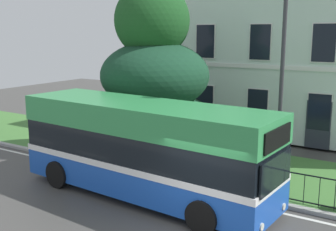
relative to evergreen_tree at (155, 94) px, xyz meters
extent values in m
cube|color=silver|center=(5.26, -3.12, -2.72)|extent=(54.00, 0.14, 0.01)
cube|color=#9E9E99|center=(5.26, -2.65, -2.66)|extent=(57.00, 0.24, 0.12)
cube|color=#447937|center=(5.26, 0.04, -2.66)|extent=(57.00, 5.13, 0.12)
cube|color=white|center=(5.97, 4.40, 1.02)|extent=(14.51, 0.06, 0.20)
cube|color=#2D333D|center=(5.97, 4.39, -1.50)|extent=(1.10, 0.06, 2.20)
cube|color=white|center=(0.17, 4.39, -0.91)|extent=(1.10, 0.04, 1.75)
cube|color=black|center=(0.17, 4.37, -0.91)|extent=(1.00, 0.03, 1.65)
cube|color=white|center=(3.07, 4.39, -0.91)|extent=(1.10, 0.04, 1.75)
cube|color=black|center=(3.07, 4.37, -0.91)|extent=(1.00, 0.03, 1.65)
cube|color=white|center=(5.97, 4.39, -0.91)|extent=(1.10, 0.04, 1.75)
cube|color=black|center=(5.97, 4.37, -0.91)|extent=(1.00, 0.03, 1.65)
cube|color=white|center=(0.17, 4.39, 2.17)|extent=(1.10, 0.04, 1.75)
cube|color=black|center=(0.17, 4.37, 2.17)|extent=(1.00, 0.03, 1.65)
cube|color=white|center=(3.07, 4.39, 2.17)|extent=(1.10, 0.04, 1.75)
cube|color=black|center=(3.07, 4.37, 2.17)|extent=(1.00, 0.03, 1.65)
cube|color=white|center=(5.97, 4.39, 2.17)|extent=(1.10, 0.04, 1.75)
cube|color=black|center=(5.97, 4.37, 2.17)|extent=(1.00, 0.03, 1.65)
cube|color=black|center=(5.97, -2.37, -1.65)|extent=(12.25, 0.04, 0.04)
cube|color=black|center=(5.97, -2.37, -2.52)|extent=(12.25, 0.04, 0.04)
cylinder|color=black|center=(-0.15, -2.37, -2.13)|extent=(0.02, 0.02, 0.95)
cylinder|color=black|center=(0.31, -2.37, -2.13)|extent=(0.02, 0.02, 0.95)
cylinder|color=black|center=(0.76, -2.37, -2.13)|extent=(0.02, 0.02, 0.95)
cylinder|color=black|center=(1.21, -2.37, -2.13)|extent=(0.02, 0.02, 0.95)
cylinder|color=black|center=(1.67, -2.37, -2.13)|extent=(0.02, 0.02, 0.95)
cylinder|color=black|center=(2.12, -2.37, -2.13)|extent=(0.02, 0.02, 0.95)
cylinder|color=black|center=(2.57, -2.37, -2.13)|extent=(0.02, 0.02, 0.95)
cylinder|color=black|center=(3.03, -2.37, -2.13)|extent=(0.02, 0.02, 0.95)
cylinder|color=black|center=(3.48, -2.37, -2.13)|extent=(0.02, 0.02, 0.95)
cylinder|color=black|center=(3.93, -2.37, -2.13)|extent=(0.02, 0.02, 0.95)
cylinder|color=black|center=(4.39, -2.37, -2.13)|extent=(0.02, 0.02, 0.95)
cylinder|color=black|center=(4.84, -2.37, -2.13)|extent=(0.02, 0.02, 0.95)
cylinder|color=black|center=(5.29, -2.37, -2.13)|extent=(0.02, 0.02, 0.95)
cylinder|color=black|center=(5.75, -2.37, -2.13)|extent=(0.02, 0.02, 0.95)
cylinder|color=black|center=(6.20, -2.37, -2.13)|extent=(0.02, 0.02, 0.95)
cylinder|color=black|center=(6.65, -2.37, -2.13)|extent=(0.02, 0.02, 0.95)
cylinder|color=black|center=(7.11, -2.37, -2.13)|extent=(0.02, 0.02, 0.95)
cylinder|color=black|center=(7.56, -2.37, -2.13)|extent=(0.02, 0.02, 0.95)
cylinder|color=black|center=(8.02, -2.37, -2.13)|extent=(0.02, 0.02, 0.95)
cylinder|color=#423328|center=(0.15, -0.16, -1.81)|extent=(0.38, 0.38, 1.59)
ellipsoid|color=#1D492F|center=(-0.01, 0.07, -1.49)|extent=(5.71, 5.71, 3.12)
ellipsoid|color=#18412A|center=(0.06, -0.08, 0.81)|extent=(4.67, 4.67, 2.95)
ellipsoid|color=#1C4D21|center=(-0.08, -0.06, 3.11)|extent=(3.18, 3.18, 3.16)
cube|color=#1B4DB6|center=(2.37, -4.20, -1.95)|extent=(9.06, 2.98, 1.03)
cube|color=white|center=(2.37, -4.20, -1.47)|extent=(9.09, 3.00, 0.20)
cube|color=black|center=(2.37, -4.20, -0.94)|extent=(8.98, 2.94, 0.98)
cube|color=#31904D|center=(2.37, -4.20, -0.02)|extent=(9.06, 2.98, 0.86)
cube|color=black|center=(6.85, -4.48, -0.99)|extent=(0.19, 2.03, 0.90)
cube|color=black|center=(6.85, -4.48, -0.07)|extent=(0.17, 1.74, 0.55)
cylinder|color=silver|center=(6.90, -3.71, -2.24)|extent=(0.05, 0.20, 0.20)
cylinder|color=silver|center=(6.80, -5.26, -2.24)|extent=(0.05, 0.20, 0.20)
cylinder|color=black|center=(5.39, -3.23, -2.24)|extent=(0.98, 0.36, 0.96)
cylinder|color=black|center=(5.24, -5.54, -2.24)|extent=(0.98, 0.36, 0.96)
cylinder|color=black|center=(-0.49, -2.85, -2.24)|extent=(0.98, 0.36, 0.96)
cylinder|color=black|center=(-0.64, -5.16, -2.24)|extent=(0.98, 0.36, 0.96)
cylinder|color=#333338|center=(5.89, -1.23, 0.98)|extent=(0.14, 0.14, 7.17)
camera|label=1|loc=(10.00, -14.87, 2.62)|focal=44.55mm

